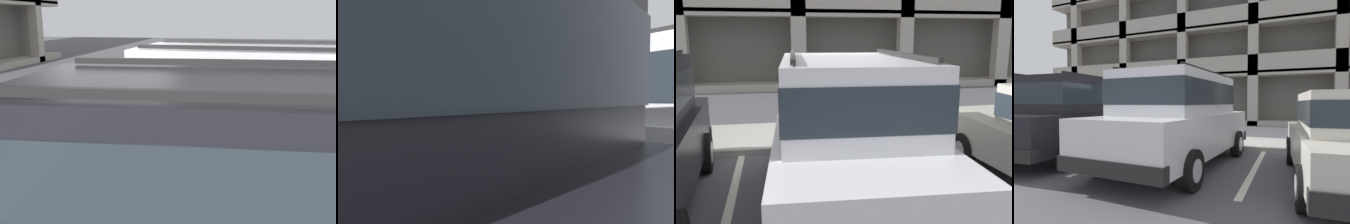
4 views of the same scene
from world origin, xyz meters
TOP-DOWN VIEW (x-y plane):
  - ground_plane at (0.00, 0.00)m, footprint 80.00×80.00m
  - sidewalk at (0.00, 1.30)m, footprint 40.00×2.20m
  - parking_stall_lines at (1.57, -1.40)m, footprint 12.66×4.80m
  - silver_suv at (0.00, -2.17)m, footprint 2.20×4.88m
  - red_sedan at (-2.89, -2.07)m, footprint 2.23×4.89m
  - parking_meter_near at (-0.15, 0.35)m, footprint 0.35×0.12m

SIDE VIEW (x-z plane):
  - ground_plane at x=0.00m, z-range -0.10..0.00m
  - parking_stall_lines at x=1.57m, z-range 0.00..0.01m
  - sidewalk at x=0.00m, z-range 0.00..0.12m
  - silver_suv at x=0.00m, z-range 0.07..2.11m
  - red_sedan at x=-2.89m, z-range 0.07..2.11m
  - parking_meter_near at x=-0.15m, z-range 0.49..2.01m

